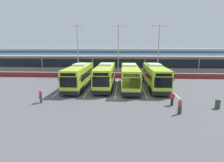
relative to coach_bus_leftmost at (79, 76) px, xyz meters
name	(u,v)px	position (x,y,z in m)	size (l,w,h in m)	color
ground_plane	(115,97)	(6.09, -5.60, -1.79)	(200.00, 200.00, 0.00)	#56565B
terminal_building	(119,59)	(6.09, 21.31, 1.23)	(70.00, 13.00, 6.00)	#B7B7B2
red_barrier_wall	(118,75)	(6.09, 8.90, -1.23)	(60.00, 0.40, 1.10)	maroon
coach_bus_leftmost	(79,76)	(0.00, 0.00, 0.00)	(2.99, 12.16, 3.78)	#B7DB2D
coach_bus_left_centre	(105,76)	(4.22, 0.49, 0.00)	(2.99, 12.16, 3.78)	#B7DB2D
coach_bus_centre	(130,77)	(8.19, -0.08, 0.00)	(2.99, 12.16, 3.78)	#B7DB2D
coach_bus_right_centre	(155,77)	(12.31, 0.51, 0.00)	(2.99, 12.16, 3.78)	#B7DB2D
bay_stripe_far_west	(67,86)	(-2.31, 0.40, -1.78)	(0.14, 13.00, 0.01)	silver
bay_stripe_west	(92,87)	(1.89, 0.40, -1.78)	(0.14, 13.00, 0.01)	silver
bay_stripe_mid_west	(117,87)	(6.09, 0.40, -1.78)	(0.14, 13.00, 0.01)	silver
bay_stripe_centre	(142,87)	(10.29, 0.40, -1.78)	(0.14, 13.00, 0.01)	silver
bay_stripe_mid_east	(168,88)	(14.49, 0.40, -1.78)	(0.14, 13.00, 0.01)	silver
pedestrian_with_handbag	(41,96)	(-2.68, -8.42, -0.93)	(0.59, 0.56, 1.62)	#33333D
pedestrian_in_dark_coat	(172,98)	(12.73, -8.42, -0.91)	(0.46, 0.43, 1.62)	black
pedestrian_child	(180,106)	(12.78, -11.04, -0.91)	(0.44, 0.45, 1.62)	#4C4238
lamp_post_west	(78,48)	(-2.80, 10.59, 4.50)	(3.24, 0.28, 11.00)	#9E9EA3
lamp_post_centre	(118,48)	(6.09, 11.08, 4.50)	(3.24, 0.28, 11.00)	#9E9EA3
lamp_post_east	(158,48)	(14.64, 10.56, 4.50)	(3.24, 0.28, 11.00)	#9E9EA3
litter_bin	(218,104)	(17.42, -9.17, -1.32)	(0.54, 0.54, 0.93)	#2D5133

